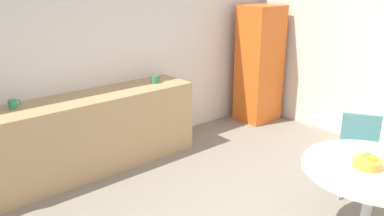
{
  "coord_description": "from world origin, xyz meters",
  "views": [
    {
      "loc": [
        -2.08,
        -1.3,
        2.17
      ],
      "look_at": [
        0.27,
        1.47,
        0.95
      ],
      "focal_mm": 36.63,
      "sensor_mm": 36.0,
      "label": 1
    }
  ],
  "objects_px": {
    "locker_cabinet": "(259,64)",
    "chair_teal": "(359,145)",
    "round_table": "(371,183)",
    "fruit_bowl": "(368,162)",
    "mug_white": "(13,104)",
    "mug_green": "(155,79)"
  },
  "relations": [
    {
      "from": "round_table",
      "to": "chair_teal",
      "type": "bearing_deg",
      "value": 31.95
    },
    {
      "from": "round_table",
      "to": "mug_green",
      "type": "xyz_separation_m",
      "value": [
        -0.16,
        2.75,
        0.34
      ]
    },
    {
      "from": "locker_cabinet",
      "to": "mug_green",
      "type": "xyz_separation_m",
      "value": [
        -1.9,
        0.08,
        0.06
      ]
    },
    {
      "from": "mug_white",
      "to": "mug_green",
      "type": "xyz_separation_m",
      "value": [
        1.68,
        -0.11,
        0.0
      ]
    },
    {
      "from": "round_table",
      "to": "locker_cabinet",
      "type": "bearing_deg",
      "value": 56.75
    },
    {
      "from": "locker_cabinet",
      "to": "fruit_bowl",
      "type": "xyz_separation_m",
      "value": [
        -1.78,
        -2.63,
        -0.1
      ]
    },
    {
      "from": "mug_white",
      "to": "mug_green",
      "type": "height_order",
      "value": "same"
    },
    {
      "from": "fruit_bowl",
      "to": "mug_white",
      "type": "relative_size",
      "value": 1.73
    },
    {
      "from": "fruit_bowl",
      "to": "mug_green",
      "type": "height_order",
      "value": "mug_green"
    },
    {
      "from": "round_table",
      "to": "mug_white",
      "type": "distance_m",
      "value": 3.41
    },
    {
      "from": "locker_cabinet",
      "to": "chair_teal",
      "type": "bearing_deg",
      "value": -113.22
    },
    {
      "from": "fruit_bowl",
      "to": "chair_teal",
      "type": "bearing_deg",
      "value": 29.13
    },
    {
      "from": "chair_teal",
      "to": "mug_white",
      "type": "bearing_deg",
      "value": 138.56
    },
    {
      "from": "locker_cabinet",
      "to": "mug_white",
      "type": "relative_size",
      "value": 13.76
    },
    {
      "from": "round_table",
      "to": "mug_white",
      "type": "bearing_deg",
      "value": 122.67
    },
    {
      "from": "locker_cabinet",
      "to": "mug_white",
      "type": "height_order",
      "value": "locker_cabinet"
    },
    {
      "from": "chair_teal",
      "to": "mug_white",
      "type": "height_order",
      "value": "mug_white"
    },
    {
      "from": "round_table",
      "to": "mug_white",
      "type": "relative_size",
      "value": 8.56
    },
    {
      "from": "round_table",
      "to": "mug_white",
      "type": "height_order",
      "value": "mug_white"
    },
    {
      "from": "round_table",
      "to": "mug_green",
      "type": "distance_m",
      "value": 2.77
    },
    {
      "from": "locker_cabinet",
      "to": "round_table",
      "type": "height_order",
      "value": "locker_cabinet"
    },
    {
      "from": "locker_cabinet",
      "to": "round_table",
      "type": "xyz_separation_m",
      "value": [
        -1.75,
        -2.66,
        -0.28
      ]
    }
  ]
}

